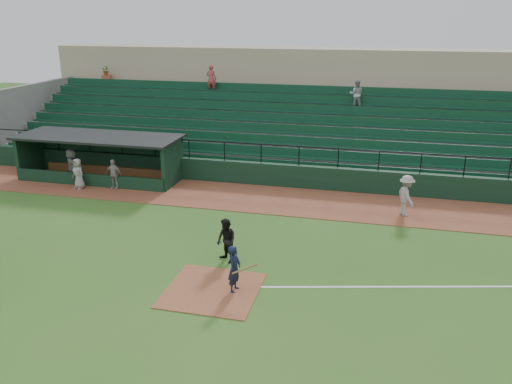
# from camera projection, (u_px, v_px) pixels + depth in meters

# --- Properties ---
(ground) EXTENTS (90.00, 90.00, 0.00)m
(ground) POSITION_uv_depth(u_px,v_px,m) (222.00, 276.00, 17.68)
(ground) COLOR #2E551B
(ground) RESTS_ON ground
(warning_track) EXTENTS (40.00, 4.00, 0.03)m
(warning_track) POSITION_uv_depth(u_px,v_px,m) (271.00, 199.00, 25.02)
(warning_track) COLOR brown
(warning_track) RESTS_ON ground
(home_plate_dirt) EXTENTS (3.00, 3.00, 0.03)m
(home_plate_dirt) POSITION_uv_depth(u_px,v_px,m) (212.00, 290.00, 16.75)
(home_plate_dirt) COLOR brown
(home_plate_dirt) RESTS_ON ground
(foul_line) EXTENTS (17.49, 4.44, 0.01)m
(foul_line) POSITION_uv_depth(u_px,v_px,m) (463.00, 287.00, 16.97)
(foul_line) COLOR white
(foul_line) RESTS_ON ground
(stadium_structure) EXTENTS (38.00, 13.08, 6.40)m
(stadium_structure) POSITION_uv_depth(u_px,v_px,m) (300.00, 121.00, 32.04)
(stadium_structure) COLOR black
(stadium_structure) RESTS_ON ground
(dugout) EXTENTS (8.90, 3.20, 2.42)m
(dugout) POSITION_uv_depth(u_px,v_px,m) (104.00, 153.00, 28.22)
(dugout) COLOR black
(dugout) RESTS_ON ground
(batter_at_plate) EXTENTS (1.01, 0.68, 1.60)m
(batter_at_plate) POSITION_uv_depth(u_px,v_px,m) (235.00, 269.00, 16.47)
(batter_at_plate) COLOR black
(batter_at_plate) RESTS_ON ground
(umpire) EXTENTS (1.01, 0.99, 1.64)m
(umpire) POSITION_uv_depth(u_px,v_px,m) (226.00, 241.00, 18.47)
(umpire) COLOR black
(umpire) RESTS_ON ground
(runner) EXTENTS (1.11, 1.37, 1.85)m
(runner) POSITION_uv_depth(u_px,v_px,m) (406.00, 196.00, 22.72)
(runner) COLOR #9B9691
(runner) RESTS_ON warning_track
(dugout_player_a) EXTENTS (0.95, 0.46, 1.56)m
(dugout_player_a) POSITION_uv_depth(u_px,v_px,m) (114.00, 174.00, 26.31)
(dugout_player_a) COLOR #9E9994
(dugout_player_a) RESTS_ON warning_track
(dugout_player_b) EXTENTS (0.91, 0.77, 1.58)m
(dugout_player_b) POSITION_uv_depth(u_px,v_px,m) (78.00, 173.00, 26.36)
(dugout_player_b) COLOR gray
(dugout_player_b) RESTS_ON warning_track
(dugout_player_c) EXTENTS (1.61, 1.48, 1.79)m
(dugout_player_c) POSITION_uv_depth(u_px,v_px,m) (72.00, 165.00, 27.56)
(dugout_player_c) COLOR gray
(dugout_player_c) RESTS_ON warning_track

